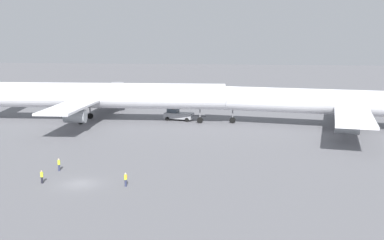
{
  "coord_description": "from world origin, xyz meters",
  "views": [
    {
      "loc": [
        21.88,
        -51.99,
        17.73
      ],
      "look_at": [
        10.52,
        25.73,
        4.0
      ],
      "focal_mm": 42.23,
      "sensor_mm": 36.0,
      "label": 1
    }
  ],
  "objects": [
    {
      "name": "ground_crew_ramp_agent_by_cones",
      "position": [
        5.99,
        -0.11,
        0.91
      ],
      "size": [
        0.44,
        0.39,
        1.73
      ],
      "color": "#2D3351",
      "rests_on": "ground"
    },
    {
      "name": "jet_bridge",
      "position": [
        -16.66,
        68.24,
        4.01
      ],
      "size": [
        9.5,
        22.11,
        5.79
      ],
      "color": "#B7B7BC",
      "rests_on": "ground"
    },
    {
      "name": "ground_plane",
      "position": [
        0.0,
        0.0,
        0.0
      ],
      "size": [
        600.0,
        600.0,
        0.0
      ],
      "primitive_type": "plane",
      "color": "slate"
    },
    {
      "name": "ground_crew_marshaller_foreground",
      "position": [
        -5.12,
        5.16,
        0.91
      ],
      "size": [
        0.37,
        0.46,
        1.74
      ],
      "color": "#2D3351",
      "rests_on": "ground"
    },
    {
      "name": "pushback_tug",
      "position": [
        4.12,
        47.66,
        1.25
      ],
      "size": [
        9.76,
        3.91,
        2.93
      ],
      "color": "gray",
      "rests_on": "ground"
    },
    {
      "name": "airliner_being_pushed",
      "position": [
        38.52,
        42.32,
        5.42
      ],
      "size": [
        59.48,
        48.59,
        15.5
      ],
      "color": "silver",
      "rests_on": "ground"
    },
    {
      "name": "airliner_at_gate_left",
      "position": [
        -12.91,
        43.34,
        5.83
      ],
      "size": [
        60.47,
        44.85,
        17.66
      ],
      "color": "silver",
      "rests_on": "ground"
    },
    {
      "name": "ground_crew_wing_walker_right",
      "position": [
        -4.84,
        -0.45,
        0.87
      ],
      "size": [
        0.36,
        0.36,
        1.68
      ],
      "color": "black",
      "rests_on": "ground"
    }
  ]
}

